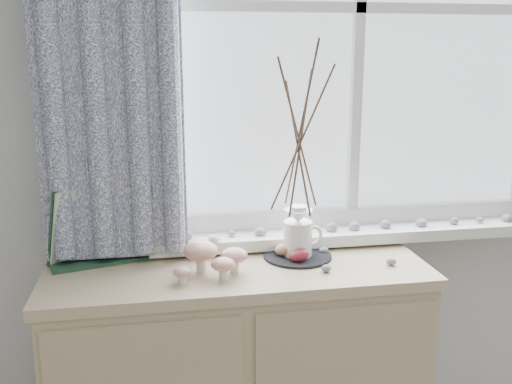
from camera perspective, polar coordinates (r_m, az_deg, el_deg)
botanical_book at (r=1.84m, az=-15.31°, el=-3.27°), size 0.40×0.22×0.26m
toadstool_cluster at (r=1.73m, az=-4.47°, el=-6.47°), size 0.23×0.16×0.10m
wooden_eggs at (r=1.88m, az=2.66°, el=-5.75°), size 0.13×0.17×0.07m
songbird_figurine at (r=1.88m, az=-5.61°, el=-5.46°), size 0.14×0.07×0.07m
crocheted_doily at (r=1.89m, az=4.16°, el=-6.39°), size 0.22×0.22×0.01m
twig_pitcher at (r=1.79m, az=4.39°, el=5.73°), size 0.31×0.31×0.71m
sideboard_pebbles at (r=1.87m, az=7.51°, el=-6.46°), size 0.33×0.23×0.02m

